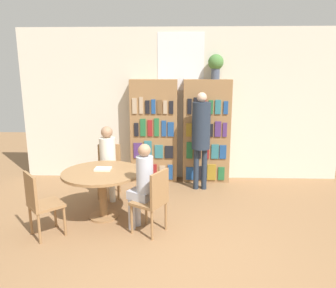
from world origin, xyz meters
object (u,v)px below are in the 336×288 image
Objects in this scene: flower_vase at (216,64)px; chair_near_camera at (40,201)px; reading_table at (102,179)px; seated_reader_left at (108,158)px; seated_reader_right at (142,183)px; librarian_standing at (201,130)px; bookshelf_right at (206,132)px; chair_far_side at (153,198)px; chair_left_side at (109,167)px; bookshelf_left at (154,131)px.

flower_vase reaches higher than chair_near_camera.
reading_table is 0.76m from seated_reader_left.
seated_reader_right is at bearing -118.77° from flower_vase.
librarian_standing is (-0.28, -0.51, -1.17)m from flower_vase.
bookshelf_right is at bearing -178.27° from flower_vase.
flower_vase is 0.37× the size of seated_reader_right.
chair_near_camera and chair_far_side have the same top height.
chair_near_camera is 1.50m from chair_far_side.
chair_left_side is 0.50× the size of librarian_standing.
seated_reader_right is at bearing 113.74° from chair_left_side.
flower_vase is 0.51× the size of chair_near_camera.
librarian_standing reaches higher than chair_left_side.
bookshelf_right is 0.53m from librarian_standing.
flower_vase is 0.51× the size of chair_left_side.
bookshelf_left is 1.93m from reading_table.
bookshelf_left is 1.62× the size of seated_reader_right.
bookshelf_right is at bearing 46.59° from reading_table.
bookshelf_left reaches higher than chair_far_side.
bookshelf_right is 1.62× the size of seated_reader_right.
bookshelf_left is 1.00× the size of bookshelf_right.
librarian_standing is at bearing 39.51° from reading_table.
chair_near_camera and chair_left_side have the same top height.
bookshelf_left reaches higher than librarian_standing.
chair_left_side is at bearing 63.00° from chair_far_side.
librarian_standing is at bearing 1.38° from seated_reader_right.
librarian_standing is at bearing -173.90° from chair_left_side.
bookshelf_right is 1.59× the size of seated_reader_left.
seated_reader_right is 1.92m from librarian_standing.
reading_table is (-1.68, -1.77, -0.40)m from bookshelf_right.
librarian_standing is (1.54, 1.27, 0.52)m from reading_table.
chair_left_side is 1.50m from seated_reader_right.
librarian_standing is (1.64, 0.35, 0.62)m from chair_left_side.
seated_reader_right is (-1.18, -2.15, -1.61)m from flower_vase.
bookshelf_left is 1.04m from bookshelf_right.
flower_vase is 3.05m from chair_far_side.
reading_table is (-0.64, -1.77, -0.40)m from bookshelf_left.
librarian_standing is at bearing -105.16° from bookshelf_right.
bookshelf_right is 4.34× the size of flower_vase.
bookshelf_right reaches higher than reading_table.
flower_vase reaches higher than chair_left_side.
chair_left_side is (-1.77, -0.85, -0.50)m from bookshelf_right.
seated_reader_right is at bearing 90.00° from chair_far_side.
chair_far_side is (1.49, 0.15, 0.00)m from chair_near_camera.
flower_vase is 1.31m from librarian_standing.
seated_reader_right reaches higher than reading_table.
flower_vase is at bearing 1.73° from bookshelf_right.
chair_near_camera is 0.50× the size of librarian_standing.
seated_reader_right is (1.33, 0.25, 0.19)m from chair_near_camera.
bookshelf_right is 2.23× the size of chair_left_side.
seated_reader_right is at bearing 116.82° from seated_reader_left.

